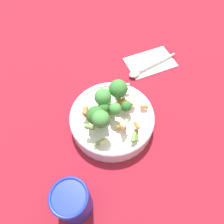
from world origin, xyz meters
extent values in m
plane|color=maroon|center=(0.00, 0.00, 0.00)|extent=(3.00, 3.00, 0.00)
cylinder|color=white|center=(0.00, 0.00, 0.02)|extent=(0.22, 0.22, 0.04)
torus|color=white|center=(0.00, 0.00, 0.04)|extent=(0.22, 0.22, 0.01)
cylinder|color=#8CB766|center=(-0.05, 0.01, 0.06)|extent=(0.02, 0.02, 0.02)
sphere|color=#33722D|center=(-0.05, 0.01, 0.09)|extent=(0.05, 0.05, 0.05)
cylinder|color=#8CB766|center=(0.03, -0.02, 0.06)|extent=(0.01, 0.01, 0.01)
sphere|color=#33722D|center=(0.03, -0.02, 0.07)|extent=(0.03, 0.03, 0.03)
cylinder|color=#8CB766|center=(-0.01, 0.01, 0.06)|extent=(0.01, 0.01, 0.01)
sphere|color=#33722D|center=(-0.01, 0.01, 0.08)|extent=(0.03, 0.03, 0.03)
cylinder|color=#8CB766|center=(0.00, -0.01, 0.07)|extent=(0.01, 0.01, 0.01)
sphere|color=#479342|center=(0.00, -0.01, 0.09)|extent=(0.03, 0.03, 0.03)
cylinder|color=#8CB766|center=(0.00, 0.03, 0.07)|extent=(0.01, 0.01, 0.01)
sphere|color=#479342|center=(0.00, 0.03, 0.10)|extent=(0.04, 0.04, 0.04)
cylinder|color=#8CB766|center=(-0.05, -0.02, 0.09)|extent=(0.01, 0.01, 0.01)
sphere|color=#479342|center=(-0.05, -0.02, 0.11)|extent=(0.04, 0.04, 0.04)
cylinder|color=#8CB766|center=(0.04, 0.02, 0.07)|extent=(0.02, 0.02, 0.02)
sphere|color=#3D8438|center=(0.04, 0.02, 0.10)|extent=(0.05, 0.05, 0.05)
cylinder|color=orange|center=(0.04, 0.01, 0.06)|extent=(0.02, 0.01, 0.01)
cylinder|color=#729E4C|center=(-0.01, -0.08, 0.06)|extent=(0.03, 0.03, 0.01)
cylinder|color=beige|center=(-0.01, -0.05, 0.08)|extent=(0.02, 0.01, 0.01)
cylinder|color=orange|center=(0.01, -0.07, 0.08)|extent=(0.02, 0.02, 0.01)
cylinder|color=orange|center=(-0.01, -0.04, 0.06)|extent=(0.02, 0.03, 0.01)
cylinder|color=orange|center=(-0.01, 0.01, 0.06)|extent=(0.02, 0.02, 0.01)
cylinder|color=#729E4C|center=(-0.01, -0.09, 0.06)|extent=(0.03, 0.02, 0.01)
cylinder|color=#729E4C|center=(0.03, 0.05, 0.08)|extent=(0.02, 0.02, 0.01)
cylinder|color=#729E4C|center=(0.00, 0.00, 0.07)|extent=(0.03, 0.03, 0.01)
cylinder|color=#729E4C|center=(-0.07, 0.00, 0.08)|extent=(0.02, 0.03, 0.01)
cylinder|color=beige|center=(0.08, 0.03, 0.07)|extent=(0.03, 0.02, 0.01)
cylinder|color=orange|center=(0.07, 0.02, 0.07)|extent=(0.02, 0.02, 0.01)
cylinder|color=beige|center=(0.06, -0.02, 0.07)|extent=(0.02, 0.02, 0.01)
cylinder|color=#729E4C|center=(-0.03, -0.01, 0.07)|extent=(0.03, 0.03, 0.01)
cylinder|color=#729E4C|center=(-0.08, -0.03, 0.06)|extent=(0.03, 0.02, 0.01)
cylinder|color=orange|center=(-0.05, 0.04, 0.08)|extent=(0.02, 0.02, 0.01)
cylinder|color=orange|center=(-0.05, 0.04, 0.07)|extent=(0.01, 0.02, 0.01)
cylinder|color=orange|center=(0.07, -0.05, 0.05)|extent=(0.02, 0.02, 0.01)
cylinder|color=beige|center=(-0.01, -0.04, 0.07)|extent=(0.02, 0.02, 0.01)
cylinder|color=orange|center=(0.05, -0.01, 0.06)|extent=(0.03, 0.03, 0.01)
cylinder|color=beige|center=(-0.07, -0.04, 0.06)|extent=(0.02, 0.01, 0.01)
cylinder|color=#192DAD|center=(-0.21, -0.09, 0.05)|extent=(0.08, 0.08, 0.10)
torus|color=#192DAD|center=(-0.21, -0.09, 0.10)|extent=(0.08, 0.08, 0.01)
cube|color=white|center=(0.25, 0.07, 0.00)|extent=(0.18, 0.15, 0.01)
cylinder|color=silver|center=(0.26, 0.05, 0.01)|extent=(0.14, 0.04, 0.01)
ellipsoid|color=silver|center=(0.17, 0.07, 0.01)|extent=(0.04, 0.03, 0.01)
camera|label=1|loc=(-0.21, -0.20, 0.53)|focal=35.00mm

